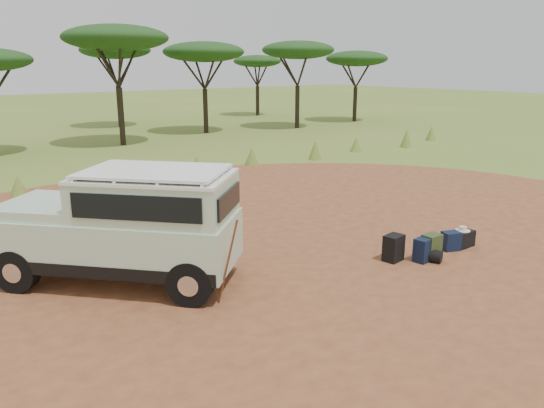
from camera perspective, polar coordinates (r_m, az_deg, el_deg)
ground at (r=11.62m, az=-0.20°, el=-5.80°), size 140.00×140.00×0.00m
dirt_clearing at (r=11.62m, az=-0.20°, el=-5.78°), size 23.00×23.00×0.01m
grass_fringe at (r=18.93m, az=-16.10°, el=3.03°), size 36.60×1.60×0.90m
acacia_treeline at (r=29.39m, az=-23.99°, el=15.17°), size 46.70×13.20×6.26m
safari_vehicle at (r=10.42m, az=-15.47°, el=-2.55°), size 4.40×4.58×2.24m
walking_staff at (r=9.29m, az=-4.77°, el=-6.26°), size 0.35×0.24×1.53m
backpack_black at (r=11.65m, az=12.93°, el=-4.64°), size 0.46×0.37×0.58m
backpack_navy at (r=11.78m, az=15.95°, el=-4.77°), size 0.43×0.33×0.52m
backpack_olive at (r=11.97m, az=16.76°, el=-4.42°), size 0.40×0.29×0.55m
duffel_navy at (r=12.68m, az=18.68°, el=-3.80°), size 0.46×0.41×0.43m
hard_case at (r=13.02m, az=19.73°, el=-3.52°), size 0.54×0.38×0.38m
stuff_sack at (r=11.84m, az=17.13°, el=-5.39°), size 0.36×0.36×0.27m
safari_hat at (r=12.96m, az=19.82°, el=-2.57°), size 0.34×0.34×0.10m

